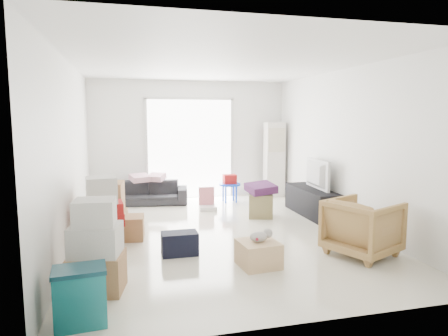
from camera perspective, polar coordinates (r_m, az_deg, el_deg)
name	(u,v)px	position (r m, az deg, el deg)	size (l,w,h in m)	color
room_shell	(220,150)	(6.36, -0.58, 2.55)	(4.98, 6.48, 3.18)	silver
sliding_door	(190,145)	(9.28, -4.85, 3.36)	(2.10, 0.04, 2.33)	white
ac_tower	(274,160)	(9.50, 7.18, 1.19)	(0.45, 0.30, 1.75)	silver
tv_console	(312,202)	(7.89, 12.47, -4.72)	(0.46, 1.55, 0.52)	black
television	(313,185)	(7.83, 12.53, -2.42)	(0.97, 0.56, 0.13)	black
sofa	(148,189)	(8.81, -10.80, -2.95)	(1.68, 0.49, 0.66)	#232428
pillow_left	(139,172)	(8.72, -12.00, -0.50)	(0.38, 0.30, 0.12)	#D59BAD
pillow_right	(156,171)	(8.77, -9.65, -0.43)	(0.32, 0.25, 0.11)	#D59BAD
armchair	(363,225)	(5.79, 19.19, -7.64)	(0.83, 0.77, 0.85)	#A87D4A
storage_bins	(80,296)	(3.99, -19.85, -16.86)	(0.49, 0.37, 0.54)	#136769
box_stack_a	(96,251)	(4.57, -17.79, -11.20)	(0.63, 0.56, 1.02)	olive
box_stack_b	(103,219)	(5.85, -16.94, -7.05)	(0.60, 0.54, 1.06)	olive
box_stack_c	(107,211)	(6.50, -16.37, -5.91)	(0.64, 0.56, 0.88)	olive
loose_box	(130,228)	(6.40, -13.34, -8.29)	(0.43, 0.43, 0.36)	olive
duffel_bag	(180,244)	(5.59, -6.35, -10.67)	(0.49, 0.29, 0.31)	black
ottoman	(261,205)	(7.59, 5.25, -5.33)	(0.44, 0.44, 0.44)	#918054
blanket	(261,190)	(7.53, 5.27, -3.18)	(0.48, 0.48, 0.14)	#4F2255
kids_table	(230,183)	(8.83, 0.81, -2.09)	(0.48, 0.48, 0.62)	blue
toy_walker	(207,203)	(8.17, -2.40, -5.08)	(0.36, 0.32, 0.46)	silver
wood_crate	(258,254)	(5.17, 4.93, -12.11)	(0.48, 0.48, 0.32)	#DDB07F
plush_bunny	(261,236)	(5.12, 5.31, -9.60)	(0.31, 0.18, 0.16)	#B2ADA8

